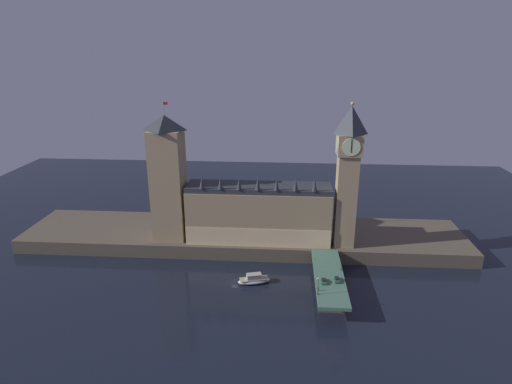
{
  "coord_description": "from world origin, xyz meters",
  "views": [
    {
      "loc": [
        20.62,
        -159.57,
        94.67
      ],
      "look_at": [
        7.86,
        20.0,
        33.66
      ],
      "focal_mm": 30.0,
      "sensor_mm": 36.0,
      "label": 1
    }
  ],
  "objects_px": {
    "clock_tower": "(348,173)",
    "car_northbound_trail": "(324,281)",
    "pedestrian_mid_walk": "(341,269)",
    "boat_upstream": "(254,280)",
    "victoria_tower": "(168,178)",
    "car_southbound_lead": "(337,280)",
    "pedestrian_near_rail": "(318,289)",
    "street_lamp_near": "(318,284)"
  },
  "relations": [
    {
      "from": "clock_tower",
      "to": "car_northbound_trail",
      "type": "distance_m",
      "value": 51.32
    },
    {
      "from": "pedestrian_mid_walk",
      "to": "boat_upstream",
      "type": "height_order",
      "value": "pedestrian_mid_walk"
    },
    {
      "from": "victoria_tower",
      "to": "pedestrian_mid_walk",
      "type": "relative_size",
      "value": 39.15
    },
    {
      "from": "boat_upstream",
      "to": "victoria_tower",
      "type": "bearing_deg",
      "value": 145.09
    },
    {
      "from": "clock_tower",
      "to": "car_northbound_trail",
      "type": "bearing_deg",
      "value": -107.53
    },
    {
      "from": "clock_tower",
      "to": "car_southbound_lead",
      "type": "xyz_separation_m",
      "value": [
        -6.48,
        -35.54,
        -33.57
      ]
    },
    {
      "from": "pedestrian_near_rail",
      "to": "street_lamp_near",
      "type": "relative_size",
      "value": 0.24
    },
    {
      "from": "clock_tower",
      "to": "car_southbound_lead",
      "type": "distance_m",
      "value": 49.32
    },
    {
      "from": "victoria_tower",
      "to": "street_lamp_near",
      "type": "distance_m",
      "value": 86.96
    },
    {
      "from": "pedestrian_mid_walk",
      "to": "boat_upstream",
      "type": "xyz_separation_m",
      "value": [
        -36.01,
        0.16,
        -6.65
      ]
    },
    {
      "from": "clock_tower",
      "to": "boat_upstream",
      "type": "xyz_separation_m",
      "value": [
        -39.9,
        -26.99,
        -40.04
      ]
    },
    {
      "from": "clock_tower",
      "to": "pedestrian_near_rail",
      "type": "relative_size",
      "value": 38.42
    },
    {
      "from": "victoria_tower",
      "to": "car_southbound_lead",
      "type": "height_order",
      "value": "victoria_tower"
    },
    {
      "from": "pedestrian_mid_walk",
      "to": "clock_tower",
      "type": "bearing_deg",
      "value": 81.85
    },
    {
      "from": "pedestrian_near_rail",
      "to": "pedestrian_mid_walk",
      "type": "xyz_separation_m",
      "value": [
        10.39,
        15.99,
        -0.03
      ]
    },
    {
      "from": "car_northbound_trail",
      "to": "pedestrian_near_rail",
      "type": "xyz_separation_m",
      "value": [
        -2.6,
        -6.17,
        0.27
      ]
    },
    {
      "from": "victoria_tower",
      "to": "car_northbound_trail",
      "type": "height_order",
      "value": "victoria_tower"
    },
    {
      "from": "car_southbound_lead",
      "to": "pedestrian_mid_walk",
      "type": "bearing_deg",
      "value": 72.81
    },
    {
      "from": "pedestrian_mid_walk",
      "to": "street_lamp_near",
      "type": "xyz_separation_m",
      "value": [
        -10.79,
        -18.61,
        3.65
      ]
    },
    {
      "from": "car_northbound_trail",
      "to": "pedestrian_mid_walk",
      "type": "xyz_separation_m",
      "value": [
        7.79,
        9.82,
        0.24
      ]
    },
    {
      "from": "car_northbound_trail",
      "to": "pedestrian_mid_walk",
      "type": "height_order",
      "value": "pedestrian_mid_walk"
    },
    {
      "from": "pedestrian_near_rail",
      "to": "clock_tower",
      "type": "bearing_deg",
      "value": 71.69
    },
    {
      "from": "clock_tower",
      "to": "pedestrian_mid_walk",
      "type": "height_order",
      "value": "clock_tower"
    },
    {
      "from": "pedestrian_near_rail",
      "to": "street_lamp_near",
      "type": "height_order",
      "value": "street_lamp_near"
    },
    {
      "from": "car_southbound_lead",
      "to": "pedestrian_near_rail",
      "type": "relative_size",
      "value": 2.6
    },
    {
      "from": "clock_tower",
      "to": "victoria_tower",
      "type": "bearing_deg",
      "value": 178.09
    },
    {
      "from": "street_lamp_near",
      "to": "boat_upstream",
      "type": "xyz_separation_m",
      "value": [
        -25.22,
        18.77,
        -10.3
      ]
    },
    {
      "from": "car_northbound_trail",
      "to": "pedestrian_near_rail",
      "type": "bearing_deg",
      "value": -112.83
    },
    {
      "from": "victoria_tower",
      "to": "boat_upstream",
      "type": "bearing_deg",
      "value": -34.91
    },
    {
      "from": "clock_tower",
      "to": "street_lamp_near",
      "type": "relative_size",
      "value": 9.15
    },
    {
      "from": "car_southbound_lead",
      "to": "boat_upstream",
      "type": "distance_m",
      "value": 35.09
    },
    {
      "from": "car_southbound_lead",
      "to": "street_lamp_near",
      "type": "xyz_separation_m",
      "value": [
        -8.19,
        -10.21,
        3.83
      ]
    },
    {
      "from": "street_lamp_near",
      "to": "pedestrian_near_rail",
      "type": "bearing_deg",
      "value": 81.32
    },
    {
      "from": "clock_tower",
      "to": "car_southbound_lead",
      "type": "relative_size",
      "value": 14.75
    },
    {
      "from": "clock_tower",
      "to": "street_lamp_near",
      "type": "height_order",
      "value": "clock_tower"
    },
    {
      "from": "victoria_tower",
      "to": "boat_upstream",
      "type": "height_order",
      "value": "victoria_tower"
    },
    {
      "from": "street_lamp_near",
      "to": "boat_upstream",
      "type": "height_order",
      "value": "street_lamp_near"
    },
    {
      "from": "clock_tower",
      "to": "street_lamp_near",
      "type": "bearing_deg",
      "value": -107.78
    },
    {
      "from": "pedestrian_mid_walk",
      "to": "victoria_tower",
      "type": "bearing_deg",
      "value": 159.18
    },
    {
      "from": "car_northbound_trail",
      "to": "street_lamp_near",
      "type": "distance_m",
      "value": 10.07
    },
    {
      "from": "victoria_tower",
      "to": "pedestrian_mid_walk",
      "type": "xyz_separation_m",
      "value": [
        78.64,
        -29.9,
        -28.24
      ]
    },
    {
      "from": "car_southbound_lead",
      "to": "pedestrian_mid_walk",
      "type": "relative_size",
      "value": 2.69
    }
  ]
}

